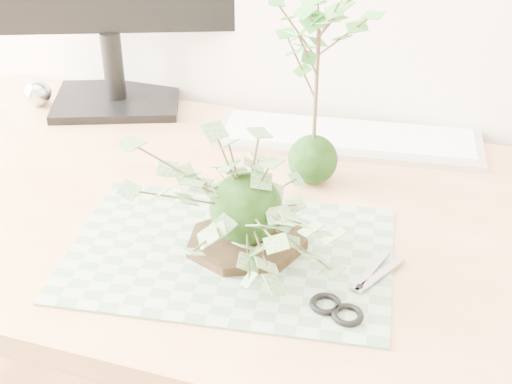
{
  "coord_description": "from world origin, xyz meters",
  "views": [
    {
      "loc": [
        0.25,
        0.36,
        1.36
      ],
      "look_at": [
        0.0,
        1.14,
        0.84
      ],
      "focal_mm": 50.0,
      "sensor_mm": 36.0,
      "label": 1
    }
  ],
  "objects_px": {
    "desk": "(304,269)",
    "maple_kokedama": "(318,44)",
    "keyboard": "(348,138)",
    "ivy_kokedama": "(246,179)"
  },
  "relations": [
    {
      "from": "maple_kokedama",
      "to": "keyboard",
      "type": "height_order",
      "value": "maple_kokedama"
    },
    {
      "from": "ivy_kokedama",
      "to": "maple_kokedama",
      "type": "height_order",
      "value": "maple_kokedama"
    },
    {
      "from": "ivy_kokedama",
      "to": "keyboard",
      "type": "xyz_separation_m",
      "value": [
        0.07,
        0.36,
        -0.11
      ]
    },
    {
      "from": "desk",
      "to": "ivy_kokedama",
      "type": "xyz_separation_m",
      "value": [
        -0.07,
        -0.09,
        0.21
      ]
    },
    {
      "from": "desk",
      "to": "maple_kokedama",
      "type": "xyz_separation_m",
      "value": [
        -0.02,
        0.12,
        0.33
      ]
    },
    {
      "from": "keyboard",
      "to": "desk",
      "type": "bearing_deg",
      "value": -98.85
    },
    {
      "from": "desk",
      "to": "keyboard",
      "type": "bearing_deg",
      "value": 88.79
    },
    {
      "from": "desk",
      "to": "maple_kokedama",
      "type": "height_order",
      "value": "maple_kokedama"
    },
    {
      "from": "ivy_kokedama",
      "to": "keyboard",
      "type": "height_order",
      "value": "ivy_kokedama"
    },
    {
      "from": "desk",
      "to": "keyboard",
      "type": "height_order",
      "value": "keyboard"
    }
  ]
}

